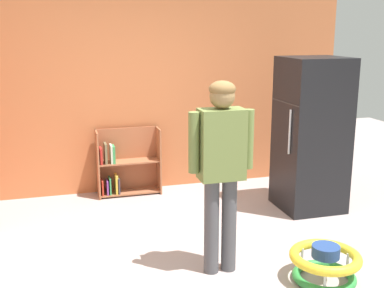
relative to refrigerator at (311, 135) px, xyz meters
name	(u,v)px	position (x,y,z in m)	size (l,w,h in m)	color
ground_plane	(206,265)	(-1.61, -1.06, -0.89)	(12.00, 12.00, 0.00)	#AF9E9A
back_wall	(153,87)	(-1.61, 1.27, 0.46)	(5.20, 0.06, 2.70)	#C56C3F
refrigerator	(311,135)	(0.00, 0.00, 0.00)	(0.73, 0.68, 1.78)	black
bookshelf	(124,166)	(-2.03, 1.09, -0.52)	(0.80, 0.28, 0.85)	#A2603E
standing_person	(221,160)	(-1.52, -1.19, 0.13)	(0.57, 0.22, 1.68)	#4A494E
baby_walker	(325,263)	(-0.72, -1.61, -0.73)	(0.60, 0.60, 0.32)	green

